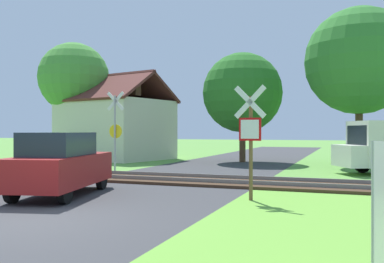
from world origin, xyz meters
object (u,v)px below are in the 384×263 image
stop_sign_near (250,135)px  crossing_sign_far (115,127)px  house (116,128)px  tree_left (74,78)px  tree_right (359,61)px  parked_car (61,164)px  tree_center (242,93)px

stop_sign_near → crossing_sign_far: (-7.54, 5.95, 0.29)m
crossing_sign_far → house: bearing=120.0°
tree_left → tree_right: bearing=-0.9°
crossing_sign_far → tree_left: tree_left is taller
house → tree_left: 4.33m
crossing_sign_far → parked_car: (2.37, -6.99, -1.12)m
house → parked_car: bearing=-51.3°
tree_right → parked_car: 16.26m
parked_car → crossing_sign_far: bearing=95.6°
tree_left → crossing_sign_far: bearing=-43.5°
tree_center → tree_right: 6.56m
stop_sign_near → parked_car: stop_sign_near is taller
house → tree_right: tree_right is taller
tree_right → tree_left: bearing=179.1°
crossing_sign_far → tree_left: 10.23m
crossing_sign_far → tree_right: (10.43, 6.39, 3.37)m
tree_left → stop_sign_near: bearing=-40.9°
house → tree_right: bearing=10.5°
stop_sign_near → parked_car: bearing=17.9°
house → tree_right: 15.05m
tree_center → parked_car: size_ratio=1.50×
crossing_sign_far → house: (-4.22, 7.23, 0.03)m
house → parked_car: size_ratio=1.78×
stop_sign_near → tree_center: tree_center is taller
crossing_sign_far → tree_right: 12.69m
tree_right → tree_center: bearing=170.2°
stop_sign_near → house: 17.67m
house → tree_center: bearing=15.5°
parked_car → house: bearing=101.7°
stop_sign_near → house: bearing=-41.7°
tree_left → tree_right: (17.45, -0.28, 0.09)m
tree_left → parked_car: bearing=-55.5°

